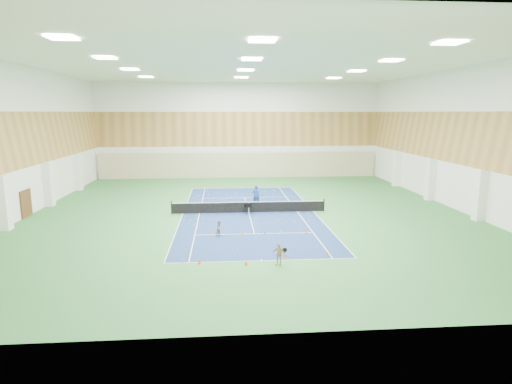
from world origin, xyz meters
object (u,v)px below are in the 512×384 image
(ball_cart, at_px, (248,209))
(child_apron, at_px, (279,254))
(tennis_net, at_px, (249,206))
(coach, at_px, (256,195))
(child_court, at_px, (220,228))

(ball_cart, bearing_deg, child_apron, -101.75)
(child_apron, distance_m, ball_cart, 12.00)
(ball_cart, bearing_deg, tennis_net, 66.31)
(tennis_net, distance_m, coach, 3.14)
(child_apron, bearing_deg, child_court, 141.52)
(coach, relative_size, ball_cart, 2.03)
(coach, height_order, ball_cart, coach)
(coach, bearing_deg, child_court, 87.19)
(coach, height_order, child_court, coach)
(child_court, relative_size, child_apron, 0.91)
(coach, xyz_separation_m, child_apron, (0.02, -15.56, -0.29))
(coach, distance_m, child_apron, 15.56)
(ball_cart, bearing_deg, coach, 59.19)
(child_court, distance_m, ball_cart, 6.54)
(ball_cart, bearing_deg, child_court, -127.18)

